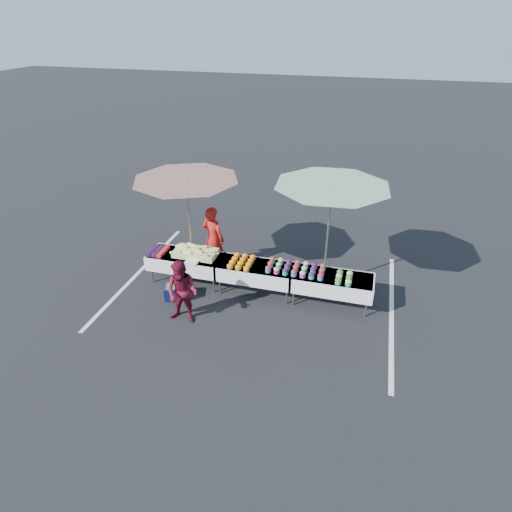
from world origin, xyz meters
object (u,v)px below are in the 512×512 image
(vendor, at_px, (213,238))
(table_center, at_px, (256,271))
(table_left, at_px, (186,261))
(storage_bin, at_px, (176,292))
(table_right, at_px, (332,282))
(umbrella_right, at_px, (331,195))
(umbrella_left, at_px, (187,188))
(customer, at_px, (182,292))

(vendor, bearing_deg, table_center, 165.98)
(table_left, bearing_deg, storage_bin, -87.20)
(table_center, height_order, table_right, same)
(table_right, bearing_deg, table_left, 180.00)
(table_center, height_order, umbrella_right, umbrella_right)
(table_center, relative_size, storage_bin, 3.10)
(umbrella_right, bearing_deg, table_center, -156.32)
(umbrella_left, height_order, umbrella_right, umbrella_right)
(table_left, xyz_separation_m, umbrella_right, (3.34, 0.68, 1.84))
(umbrella_right, xyz_separation_m, storage_bin, (-3.30, -1.43, -2.25))
(table_center, bearing_deg, customer, -129.28)
(vendor, relative_size, storage_bin, 2.91)
(table_left, bearing_deg, customer, -68.76)
(customer, bearing_deg, umbrella_left, 109.37)
(table_left, height_order, customer, customer)
(vendor, xyz_separation_m, umbrella_right, (2.91, -0.12, 1.55))
(table_right, height_order, umbrella_left, umbrella_left)
(umbrella_left, height_order, storage_bin, umbrella_left)
(storage_bin, bearing_deg, umbrella_left, 74.50)
(table_left, xyz_separation_m, customer, (0.58, -1.49, 0.16))
(vendor, distance_m, umbrella_right, 3.30)
(umbrella_left, distance_m, umbrella_right, 3.36)
(table_right, bearing_deg, umbrella_right, 110.97)
(customer, distance_m, umbrella_right, 3.89)
(table_left, xyz_separation_m, table_center, (1.80, 0.00, 0.00))
(vendor, height_order, umbrella_left, umbrella_left)
(table_right, height_order, customer, customer)
(umbrella_left, relative_size, umbrella_right, 0.79)
(vendor, relative_size, umbrella_right, 0.53)
(table_center, bearing_deg, umbrella_right, 23.68)
(storage_bin, bearing_deg, table_right, -5.60)
(table_left, height_order, table_right, same)
(customer, relative_size, storage_bin, 2.47)
(table_center, relative_size, table_right, 1.00)
(customer, bearing_deg, table_center, 52.88)
(table_left, bearing_deg, table_center, 0.00)
(customer, height_order, umbrella_left, umbrella_left)
(vendor, bearing_deg, umbrella_right, -166.16)
(vendor, relative_size, customer, 1.18)
(table_left, distance_m, vendor, 0.95)
(table_center, height_order, vendor, vendor)
(table_left, xyz_separation_m, vendor, (0.43, 0.80, 0.29))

